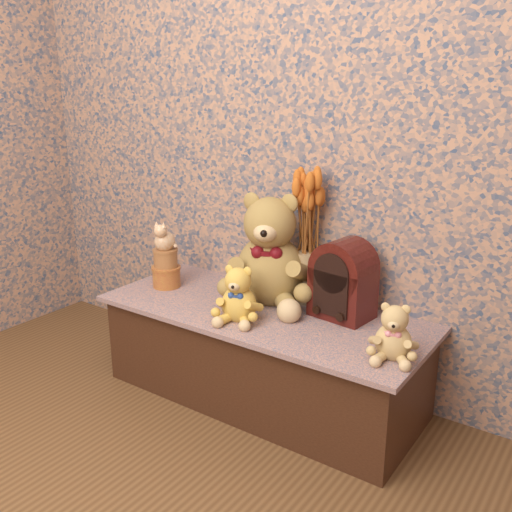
# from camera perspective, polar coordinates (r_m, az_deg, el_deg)

# --- Properties ---
(display_shelf) EXTENTS (1.34, 0.56, 0.39)m
(display_shelf) POSITION_cam_1_polar(r_m,az_deg,el_deg) (2.38, 0.70, -9.73)
(display_shelf) COLOR #384D74
(display_shelf) RESTS_ON ground
(teddy_large) EXTENTS (0.53, 0.57, 0.49)m
(teddy_large) POSITION_cam_1_polar(r_m,az_deg,el_deg) (2.33, 1.47, 1.24)
(teddy_large) COLOR olive
(teddy_large) RESTS_ON display_shelf
(teddy_medium) EXTENTS (0.24, 0.27, 0.23)m
(teddy_medium) POSITION_cam_1_polar(r_m,az_deg,el_deg) (2.18, -1.70, -3.46)
(teddy_medium) COLOR gold
(teddy_medium) RESTS_ON display_shelf
(teddy_small) EXTENTS (0.21, 0.23, 0.21)m
(teddy_small) POSITION_cam_1_polar(r_m,az_deg,el_deg) (1.95, 13.60, -7.02)
(teddy_small) COLOR tan
(teddy_small) RESTS_ON display_shelf
(cathedral_radio) EXTENTS (0.24, 0.19, 0.31)m
(cathedral_radio) POSITION_cam_1_polar(r_m,az_deg,el_deg) (2.22, 8.68, -2.24)
(cathedral_radio) COLOR #390E0A
(cathedral_radio) RESTS_ON display_shelf
(ceramic_vase) EXTENTS (0.16, 0.16, 0.21)m
(ceramic_vase) POSITION_cam_1_polar(r_m,az_deg,el_deg) (2.38, 5.15, -2.01)
(ceramic_vase) COLOR tan
(ceramic_vase) RESTS_ON display_shelf
(dried_stalks) EXTENTS (0.25, 0.25, 0.38)m
(dried_stalks) POSITION_cam_1_polar(r_m,az_deg,el_deg) (2.30, 5.35, 4.94)
(dried_stalks) COLOR #C7611F
(dried_stalks) RESTS_ON ceramic_vase
(biscuit_tin_lower) EXTENTS (0.14, 0.14, 0.09)m
(biscuit_tin_lower) POSITION_cam_1_polar(r_m,az_deg,el_deg) (2.58, -8.90, -2.06)
(biscuit_tin_lower) COLOR gold
(biscuit_tin_lower) RESTS_ON display_shelf
(biscuit_tin_upper) EXTENTS (0.11, 0.11, 0.08)m
(biscuit_tin_upper) POSITION_cam_1_polar(r_m,az_deg,el_deg) (2.55, -8.99, -0.25)
(biscuit_tin_upper) COLOR tan
(biscuit_tin_upper) RESTS_ON biscuit_tin_lower
(cat_figurine) EXTENTS (0.12, 0.13, 0.14)m
(cat_figurine) POSITION_cam_1_polar(r_m,az_deg,el_deg) (2.52, -9.10, 2.10)
(cat_figurine) COLOR silver
(cat_figurine) RESTS_ON biscuit_tin_upper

